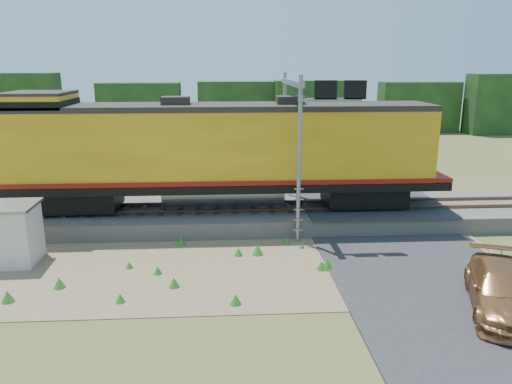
{
  "coord_description": "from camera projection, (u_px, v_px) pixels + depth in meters",
  "views": [
    {
      "loc": [
        -0.45,
        -17.96,
        7.85
      ],
      "look_at": [
        0.87,
        3.0,
        2.4
      ],
      "focal_mm": 35.0,
      "sensor_mm": 36.0,
      "label": 1
    }
  ],
  "objects": [
    {
      "name": "ground",
      "position": [
        238.0,
        271.0,
        19.35
      ],
      "size": [
        140.0,
        140.0,
        0.0
      ],
      "primitive_type": "plane",
      "color": "#475123",
      "rests_on": "ground"
    },
    {
      "name": "ballast",
      "position": [
        235.0,
        216.0,
        25.05
      ],
      "size": [
        70.0,
        5.0,
        0.8
      ],
      "primitive_type": "cube",
      "color": "slate",
      "rests_on": "ground"
    },
    {
      "name": "rails",
      "position": [
        235.0,
        207.0,
        24.93
      ],
      "size": [
        70.0,
        1.54,
        0.16
      ],
      "color": "brown",
      "rests_on": "ballast"
    },
    {
      "name": "dirt_shoulder",
      "position": [
        188.0,
        267.0,
        19.71
      ],
      "size": [
        26.0,
        8.0,
        0.03
      ],
      "primitive_type": "cube",
      "color": "#8C7754",
      "rests_on": "ground"
    },
    {
      "name": "road",
      "position": [
        408.0,
        258.0,
        20.47
      ],
      "size": [
        7.0,
        66.0,
        0.86
      ],
      "color": "#38383A",
      "rests_on": "ground"
    },
    {
      "name": "tree_line_north",
      "position": [
        228.0,
        107.0,
        55.29
      ],
      "size": [
        130.0,
        3.0,
        6.5
      ],
      "color": "#153312",
      "rests_on": "ground"
    },
    {
      "name": "weed_clumps",
      "position": [
        148.0,
        273.0,
        19.24
      ],
      "size": [
        15.0,
        6.2,
        0.56
      ],
      "primitive_type": null,
      "color": "#307521",
      "rests_on": "ground"
    },
    {
      "name": "locomotive",
      "position": [
        216.0,
        151.0,
        24.16
      ],
      "size": [
        21.72,
        3.31,
        5.6
      ],
      "color": "black",
      "rests_on": "rails"
    },
    {
      "name": "shed",
      "position": [
        12.0,
        234.0,
        19.89
      ],
      "size": [
        2.12,
        2.12,
        2.45
      ],
      "rotation": [
        0.0,
        0.0,
        0.03
      ],
      "color": "silver",
      "rests_on": "ground"
    },
    {
      "name": "signal_gantry",
      "position": [
        301.0,
        114.0,
        23.3
      ],
      "size": [
        2.92,
        6.2,
        7.38
      ],
      "color": "gray",
      "rests_on": "ground"
    },
    {
      "name": "car",
      "position": [
        504.0,
        290.0,
        16.09
      ],
      "size": [
        3.66,
        5.41,
        1.46
      ],
      "primitive_type": "imported",
      "rotation": [
        0.0,
        0.0,
        -0.36
      ],
      "color": "#A06A3B",
      "rests_on": "ground"
    }
  ]
}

